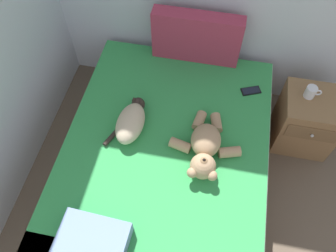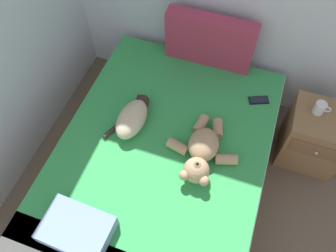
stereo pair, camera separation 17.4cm
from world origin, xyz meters
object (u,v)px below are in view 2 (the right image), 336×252
bed (162,168)px  teddy_bear (201,152)px  mug (320,108)px  throw_pillow (77,230)px  cat (133,117)px  cell_phone (259,100)px  patterned_cushion (210,41)px  nightstand (314,137)px

bed → teddy_bear: bearing=8.8°
teddy_bear → mug: (0.70, 0.62, 0.01)m
throw_pillow → mug: mug is taller
cat → cell_phone: bearing=31.4°
bed → patterned_cushion: size_ratio=2.93×
teddy_bear → nightstand: (0.77, 0.59, -0.31)m
teddy_bear → throw_pillow: (-0.55, -0.72, -0.02)m
patterned_cushion → cell_phone: (0.48, -0.28, -0.21)m
patterned_cushion → nightstand: bearing=-17.3°
mug → bed: bearing=-145.7°
cell_phone → patterned_cushion: bearing=150.1°
throw_pillow → bed: bearing=67.8°
bed → cat: 0.45m
patterned_cushion → throw_pillow: size_ratio=1.74×
throw_pillow → nightstand: bearing=44.8°
teddy_bear → mug: bearing=41.5°
nightstand → throw_pillow: bearing=-135.2°
bed → patterned_cushion: bearing=85.9°
cat → throw_pillow: 0.84m
patterned_cushion → cat: patterned_cushion is taller
mug → throw_pillow: bearing=-132.9°
mug → nightstand: bearing=-24.9°
teddy_bear → bed: bearing=-171.2°
cat → throw_pillow: size_ratio=1.04×
bed → nightstand: (1.04, 0.63, 0.02)m
teddy_bear → cell_phone: size_ratio=3.37×
patterned_cushion → throw_pillow: 1.66m
patterned_cushion → teddy_bear: size_ratio=1.25×
patterned_cushion → cell_phone: patterned_cushion is taller
bed → nightstand: 1.22m
cell_phone → mug: (0.42, 0.01, 0.08)m
mug → teddy_bear: bearing=-138.5°
bed → teddy_bear: size_ratio=3.68×
teddy_bear → patterned_cushion: bearing=102.9°
throw_pillow → mug: bearing=47.1°
teddy_bear → cat: bearing=168.0°
cat → nightstand: 1.43m
throw_pillow → cat: bearing=89.4°
teddy_bear → throw_pillow: size_ratio=1.39×
patterned_cushion → mug: 0.95m
cat → teddy_bear: bearing=-12.0°
cat → throw_pillow: cat is taller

